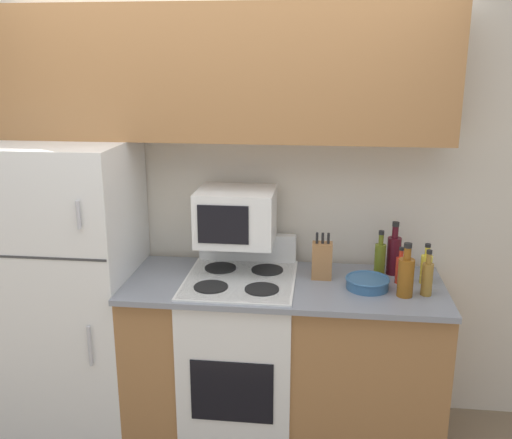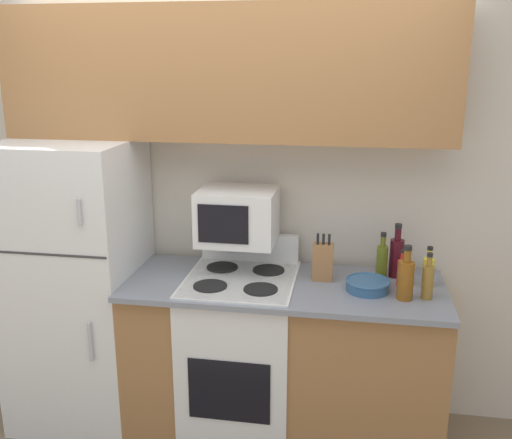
% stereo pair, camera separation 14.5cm
% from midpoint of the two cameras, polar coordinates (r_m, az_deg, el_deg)
% --- Properties ---
extents(wall_back, '(8.00, 0.05, 2.55)m').
position_cam_midpoint_polar(wall_back, '(3.39, -3.89, 1.76)').
color(wall_back, beige).
rests_on(wall_back, ground_plane).
extents(lower_cabinets, '(1.70, 0.68, 0.94)m').
position_cam_midpoint_polar(lower_cabinets, '(3.29, 1.44, -13.80)').
color(lower_cabinets, '#9E6B3D').
rests_on(lower_cabinets, ground_plane).
extents(refrigerator, '(0.71, 0.69, 1.67)m').
position_cam_midpoint_polar(refrigerator, '(3.45, -18.98, -6.52)').
color(refrigerator, white).
rests_on(refrigerator, ground_plane).
extents(upper_cabinets, '(2.41, 0.32, 0.70)m').
position_cam_midpoint_polar(upper_cabinets, '(3.11, -4.79, 14.32)').
color(upper_cabinets, '#9E6B3D').
rests_on(upper_cabinets, refrigerator).
extents(stove, '(0.59, 0.66, 1.11)m').
position_cam_midpoint_polar(stove, '(3.30, -2.82, -13.36)').
color(stove, white).
rests_on(stove, ground_plane).
extents(microwave, '(0.42, 0.36, 0.30)m').
position_cam_midpoint_polar(microwave, '(3.13, -3.34, 0.34)').
color(microwave, white).
rests_on(microwave, stove).
extents(knife_block, '(0.11, 0.08, 0.26)m').
position_cam_midpoint_polar(knife_block, '(3.10, 5.28, -4.09)').
color(knife_block, '#9E6B3D').
rests_on(knife_block, lower_cabinets).
extents(bowl, '(0.23, 0.23, 0.06)m').
position_cam_midpoint_polar(bowl, '(3.02, 9.73, -6.25)').
color(bowl, '#335B84').
rests_on(bowl, lower_cabinets).
extents(bottle_cooking_spray, '(0.06, 0.06, 0.22)m').
position_cam_midpoint_polar(bottle_cooking_spray, '(3.14, 15.38, -4.69)').
color(bottle_cooking_spray, gold).
rests_on(bottle_cooking_spray, lower_cabinets).
extents(bottle_olive_oil, '(0.06, 0.06, 0.26)m').
position_cam_midpoint_polar(bottle_olive_oil, '(3.18, 11.01, -3.84)').
color(bottle_olive_oil, '#5B6619').
rests_on(bottle_olive_oil, lower_cabinets).
extents(bottle_vinegar, '(0.06, 0.06, 0.24)m').
position_cam_midpoint_polar(bottle_vinegar, '(2.99, 15.42, -5.62)').
color(bottle_vinegar, olive).
rests_on(bottle_vinegar, lower_cabinets).
extents(bottle_wine_red, '(0.08, 0.08, 0.30)m').
position_cam_midpoint_polar(bottle_wine_red, '(3.22, 12.36, -3.37)').
color(bottle_wine_red, '#470F19').
rests_on(bottle_wine_red, lower_cabinets).
extents(bottle_hot_sauce, '(0.05, 0.05, 0.20)m').
position_cam_midpoint_polar(bottle_hot_sauce, '(3.11, 12.93, -4.86)').
color(bottle_hot_sauce, red).
rests_on(bottle_hot_sauce, lower_cabinets).
extents(bottle_whiskey, '(0.08, 0.08, 0.28)m').
position_cam_midpoint_polar(bottle_whiskey, '(2.94, 13.38, -5.49)').
color(bottle_whiskey, brown).
rests_on(bottle_whiskey, lower_cabinets).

